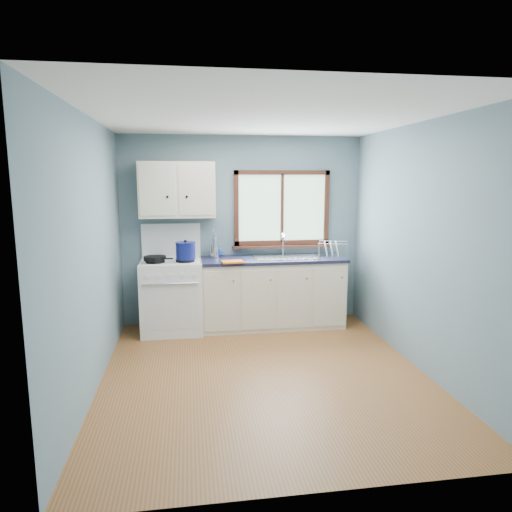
{
  "coord_description": "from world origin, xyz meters",
  "views": [
    {
      "loc": [
        -0.72,
        -4.27,
        1.93
      ],
      "look_at": [
        0.05,
        0.9,
        1.05
      ],
      "focal_mm": 32.0,
      "sensor_mm": 36.0,
      "label": 1
    }
  ],
  "objects": [
    {
      "name": "floor",
      "position": [
        0.0,
        0.0,
        -0.01
      ],
      "size": [
        3.2,
        3.6,
        0.02
      ],
      "primitive_type": "cube",
      "color": "#935A2D",
      "rests_on": "ground"
    },
    {
      "name": "utensil_crock",
      "position": [
        -0.39,
        1.68,
        1.0
      ],
      "size": [
        0.15,
        0.15,
        0.37
      ],
      "rotation": [
        0.0,
        0.0,
        -0.4
      ],
      "color": "silver",
      "rests_on": "countertop"
    },
    {
      "name": "wall_front",
      "position": [
        0.0,
        -1.81,
        1.25
      ],
      "size": [
        3.2,
        0.02,
        2.5
      ],
      "primitive_type": "cube",
      "color": "slate",
      "rests_on": "ground"
    },
    {
      "name": "dish_rack",
      "position": [
        1.17,
        1.51,
        0.97
      ],
      "size": [
        0.46,
        0.41,
        0.2
      ],
      "rotation": [
        0.0,
        0.0,
        -0.34
      ],
      "color": "silver",
      "rests_on": "countertop"
    },
    {
      "name": "wall_right",
      "position": [
        1.61,
        0.0,
        1.25
      ],
      "size": [
        0.02,
        3.6,
        2.5
      ],
      "primitive_type": "cube",
      "color": "slate",
      "rests_on": "ground"
    },
    {
      "name": "wall_back",
      "position": [
        0.0,
        1.81,
        1.25
      ],
      "size": [
        3.2,
        0.02,
        2.5
      ],
      "primitive_type": "cube",
      "color": "slate",
      "rests_on": "ground"
    },
    {
      "name": "dish_towel",
      "position": [
        -0.19,
        1.23,
        0.93
      ],
      "size": [
        0.28,
        0.21,
        0.02
      ],
      "primitive_type": "cube",
      "rotation": [
        0.0,
        0.0,
        0.09
      ],
      "color": "orange",
      "rests_on": "countertop"
    },
    {
      "name": "base_cabinets",
      "position": [
        0.36,
        1.49,
        0.41
      ],
      "size": [
        1.85,
        0.6,
        0.88
      ],
      "color": "beige",
      "rests_on": "floor"
    },
    {
      "name": "gas_range",
      "position": [
        -0.95,
        1.47,
        0.49
      ],
      "size": [
        0.76,
        0.69,
        1.36
      ],
      "color": "white",
      "rests_on": "floor"
    },
    {
      "name": "ceiling",
      "position": [
        0.0,
        0.0,
        2.51
      ],
      "size": [
        3.2,
        3.6,
        0.02
      ],
      "primitive_type": "cube",
      "color": "white",
      "rests_on": "wall_back"
    },
    {
      "name": "skillet",
      "position": [
        -1.15,
        1.31,
        0.98
      ],
      "size": [
        0.39,
        0.3,
        0.05
      ],
      "rotation": [
        0.0,
        0.0,
        -0.27
      ],
      "color": "black",
      "rests_on": "gas_range"
    },
    {
      "name": "soap_bottle",
      "position": [
        -0.33,
        1.7,
        1.05
      ],
      "size": [
        0.11,
        0.11,
        0.26
      ],
      "primitive_type": "imported",
      "rotation": [
        0.0,
        0.0,
        -0.08
      ],
      "color": "blue",
      "rests_on": "countertop"
    },
    {
      "name": "upper_cabinets",
      "position": [
        -0.85,
        1.63,
        1.8
      ],
      "size": [
        0.95,
        0.35,
        0.7
      ],
      "color": "beige",
      "rests_on": "wall_back"
    },
    {
      "name": "window",
      "position": [
        0.54,
        1.77,
        1.48
      ],
      "size": [
        1.36,
        0.1,
        1.03
      ],
      "color": "#9EC6A8",
      "rests_on": "wall_back"
    },
    {
      "name": "sink",
      "position": [
        0.54,
        1.49,
        0.86
      ],
      "size": [
        0.84,
        0.46,
        0.44
      ],
      "color": "silver",
      "rests_on": "countertop"
    },
    {
      "name": "thermos",
      "position": [
        -0.39,
        1.6,
        1.05
      ],
      "size": [
        0.08,
        0.08,
        0.27
      ],
      "primitive_type": "cylinder",
      "rotation": [
        0.0,
        0.0,
        0.28
      ],
      "color": "silver",
      "rests_on": "countertop"
    },
    {
      "name": "stockpot",
      "position": [
        -0.76,
        1.32,
        1.07
      ],
      "size": [
        0.29,
        0.29,
        0.24
      ],
      "rotation": [
        0.0,
        0.0,
        -0.22
      ],
      "color": "#0E1558",
      "rests_on": "gas_range"
    },
    {
      "name": "countertop",
      "position": [
        0.36,
        1.49,
        0.9
      ],
      "size": [
        1.89,
        0.64,
        0.04
      ],
      "primitive_type": "cube",
      "color": "black",
      "rests_on": "base_cabinets"
    },
    {
      "name": "wall_left",
      "position": [
        -1.61,
        0.0,
        1.25
      ],
      "size": [
        0.02,
        3.6,
        2.5
      ],
      "primitive_type": "cube",
      "color": "slate",
      "rests_on": "ground"
    }
  ]
}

